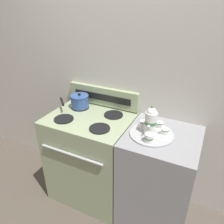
{
  "coord_description": "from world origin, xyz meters",
  "views": [
    {
      "loc": [
        0.67,
        -1.5,
        1.92
      ],
      "look_at": [
        -0.09,
        0.05,
        1.02
      ],
      "focal_mm": 35.0,
      "sensor_mm": 36.0,
      "label": 1
    }
  ],
  "objects_px": {
    "serving_tray": "(152,134)",
    "teacup_front": "(159,125)",
    "teapot": "(151,121)",
    "stove": "(91,157)",
    "teacup_right": "(143,124)",
    "creamer_jug": "(149,138)",
    "saucepan": "(79,101)",
    "teacup_left": "(165,132)"
  },
  "relations": [
    {
      "from": "stove",
      "to": "creamer_jug",
      "type": "xyz_separation_m",
      "value": [
        0.62,
        -0.15,
        0.51
      ]
    },
    {
      "from": "teacup_left",
      "to": "creamer_jug",
      "type": "relative_size",
      "value": 1.43
    },
    {
      "from": "serving_tray",
      "to": "saucepan",
      "type": "bearing_deg",
      "value": 168.65
    },
    {
      "from": "teapot",
      "to": "teacup_front",
      "type": "xyz_separation_m",
      "value": [
        0.05,
        0.12,
        -0.09
      ]
    },
    {
      "from": "serving_tray",
      "to": "teacup_left",
      "type": "relative_size",
      "value": 3.59
    },
    {
      "from": "serving_tray",
      "to": "teacup_right",
      "type": "distance_m",
      "value": 0.12
    },
    {
      "from": "saucepan",
      "to": "teacup_left",
      "type": "xyz_separation_m",
      "value": [
        0.89,
        -0.13,
        -0.03
      ]
    },
    {
      "from": "teapot",
      "to": "teacup_right",
      "type": "height_order",
      "value": "teapot"
    },
    {
      "from": "teapot",
      "to": "stove",
      "type": "bearing_deg",
      "value": 176.72
    },
    {
      "from": "saucepan",
      "to": "teacup_front",
      "type": "distance_m",
      "value": 0.83
    },
    {
      "from": "teapot",
      "to": "creamer_jug",
      "type": "bearing_deg",
      "value": -76.63
    },
    {
      "from": "saucepan",
      "to": "teacup_right",
      "type": "relative_size",
      "value": 2.82
    },
    {
      "from": "saucepan",
      "to": "teacup_left",
      "type": "height_order",
      "value": "saucepan"
    },
    {
      "from": "teacup_front",
      "to": "saucepan",
      "type": "bearing_deg",
      "value": 176.65
    },
    {
      "from": "teacup_right",
      "to": "teacup_front",
      "type": "height_order",
      "value": "same"
    },
    {
      "from": "stove",
      "to": "teacup_front",
      "type": "height_order",
      "value": "teacup_front"
    },
    {
      "from": "teacup_left",
      "to": "teacup_right",
      "type": "height_order",
      "value": "same"
    },
    {
      "from": "serving_tray",
      "to": "teapot",
      "type": "distance_m",
      "value": 0.12
    },
    {
      "from": "teacup_left",
      "to": "teacup_front",
      "type": "bearing_deg",
      "value": 127.58
    },
    {
      "from": "creamer_jug",
      "to": "stove",
      "type": "bearing_deg",
      "value": 166.79
    },
    {
      "from": "teapot",
      "to": "teacup_left",
      "type": "xyz_separation_m",
      "value": [
        0.11,
        0.03,
        -0.09
      ]
    },
    {
      "from": "teacup_right",
      "to": "teacup_front",
      "type": "distance_m",
      "value": 0.13
    },
    {
      "from": "teacup_left",
      "to": "teacup_right",
      "type": "xyz_separation_m",
      "value": [
        -0.19,
        0.04,
        0.0
      ]
    },
    {
      "from": "teacup_front",
      "to": "teapot",
      "type": "bearing_deg",
      "value": -111.65
    },
    {
      "from": "teapot",
      "to": "creamer_jug",
      "type": "height_order",
      "value": "teapot"
    },
    {
      "from": "stove",
      "to": "teacup_right",
      "type": "relative_size",
      "value": 9.56
    },
    {
      "from": "stove",
      "to": "teapot",
      "type": "relative_size",
      "value": 3.83
    },
    {
      "from": "serving_tray",
      "to": "teapot",
      "type": "xyz_separation_m",
      "value": [
        -0.02,
        -0.01,
        0.12
      ]
    },
    {
      "from": "serving_tray",
      "to": "teapot",
      "type": "bearing_deg",
      "value": -157.2
    },
    {
      "from": "serving_tray",
      "to": "teacup_right",
      "type": "bearing_deg",
      "value": 144.6
    },
    {
      "from": "stove",
      "to": "teacup_front",
      "type": "relative_size",
      "value": 9.56
    },
    {
      "from": "creamer_jug",
      "to": "saucepan",
      "type": "bearing_deg",
      "value": 161.01
    },
    {
      "from": "serving_tray",
      "to": "creamer_jug",
      "type": "xyz_separation_m",
      "value": [
        0.01,
        -0.12,
        0.04
      ]
    },
    {
      "from": "serving_tray",
      "to": "teacup_left",
      "type": "height_order",
      "value": "teacup_left"
    },
    {
      "from": "teapot",
      "to": "teacup_left",
      "type": "distance_m",
      "value": 0.15
    },
    {
      "from": "serving_tray",
      "to": "teacup_front",
      "type": "height_order",
      "value": "teacup_front"
    },
    {
      "from": "serving_tray",
      "to": "creamer_jug",
      "type": "distance_m",
      "value": 0.13
    },
    {
      "from": "teacup_right",
      "to": "creamer_jug",
      "type": "xyz_separation_m",
      "value": [
        0.11,
        -0.19,
        0.01
      ]
    },
    {
      "from": "teacup_left",
      "to": "teacup_front",
      "type": "distance_m",
      "value": 0.11
    },
    {
      "from": "teacup_front",
      "to": "stove",
      "type": "bearing_deg",
      "value": -172.49
    },
    {
      "from": "teacup_left",
      "to": "creamer_jug",
      "type": "xyz_separation_m",
      "value": [
        -0.09,
        -0.14,
        0.01
      ]
    },
    {
      "from": "teacup_right",
      "to": "creamer_jug",
      "type": "height_order",
      "value": "creamer_jug"
    }
  ]
}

